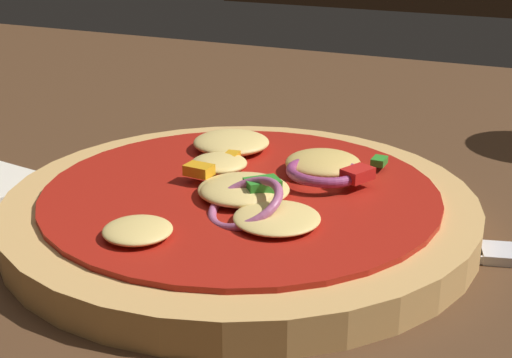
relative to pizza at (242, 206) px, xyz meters
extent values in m
cube|color=#4C301C|center=(-0.04, 0.01, -0.03)|extent=(1.42, 0.91, 0.04)
cylinder|color=tan|center=(0.00, 0.00, 0.00)|extent=(0.25, 0.25, 0.02)
cylinder|color=#A81C11|center=(0.00, 0.00, 0.01)|extent=(0.21, 0.21, 0.00)
ellipsoid|color=#EFCC72|center=(0.00, -0.01, 0.01)|extent=(0.04, 0.04, 0.01)
ellipsoid|color=#EFCC72|center=(-0.02, 0.02, 0.01)|extent=(0.03, 0.03, 0.01)
ellipsoid|color=#E5BC60|center=(0.03, 0.04, 0.02)|extent=(0.04, 0.04, 0.01)
ellipsoid|color=#EFCC72|center=(-0.03, 0.06, 0.01)|extent=(0.05, 0.05, 0.01)
ellipsoid|color=#EFCC72|center=(-0.02, -0.07, 0.01)|extent=(0.03, 0.03, 0.01)
ellipsoid|color=#EFCC72|center=(0.00, -0.01, 0.01)|extent=(0.05, 0.05, 0.01)
ellipsoid|color=#EFCC72|center=(0.03, -0.03, 0.01)|extent=(0.04, 0.04, 0.01)
torus|color=#93386B|center=(0.04, 0.03, 0.02)|extent=(0.06, 0.06, 0.01)
torus|color=#B25984|center=(0.02, -0.03, 0.02)|extent=(0.05, 0.05, 0.02)
cube|color=#2D8C28|center=(0.02, -0.01, 0.02)|extent=(0.02, 0.02, 0.01)
cube|color=orange|center=(-0.03, 0.00, 0.02)|extent=(0.02, 0.01, 0.01)
cube|color=orange|center=(-0.02, 0.03, 0.01)|extent=(0.01, 0.01, 0.00)
cube|color=red|center=(0.06, 0.03, 0.02)|extent=(0.02, 0.02, 0.01)
cube|color=#2D8C28|center=(0.06, 0.06, 0.01)|extent=(0.01, 0.01, 0.00)
cube|color=silver|center=(0.13, 0.02, -0.01)|extent=(0.02, 0.02, 0.01)
cube|color=silver|center=(0.11, 0.02, -0.01)|extent=(0.03, 0.01, 0.00)
cube|color=silver|center=(0.11, 0.01, -0.01)|extent=(0.03, 0.01, 0.00)
cube|color=silver|center=(0.11, 0.01, -0.01)|extent=(0.03, 0.01, 0.00)
cube|color=silver|center=(0.11, 0.00, -0.01)|extent=(0.03, 0.01, 0.00)
camera|label=1|loc=(0.16, -0.33, 0.16)|focal=51.61mm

